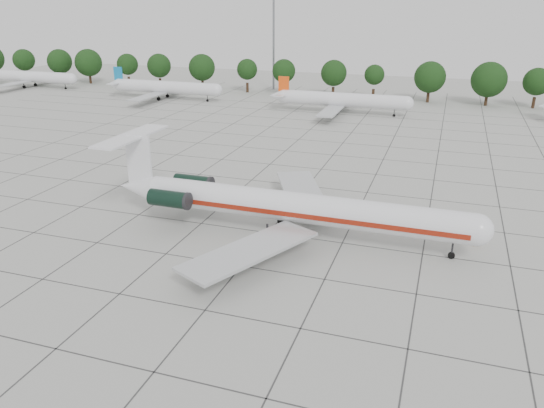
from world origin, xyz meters
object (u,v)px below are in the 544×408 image
object	(u,v)px
bg_airliner_a	(31,77)
floodlight_mast	(274,35)
ground_crew	(476,238)
main_airliner	(280,205)
bg_airliner_c	(342,100)
bg_airliner_b	(165,87)

from	to	relation	value
bg_airliner_a	floodlight_mast	world-z (taller)	floodlight_mast
bg_airliner_a	ground_crew	bearing A→B (deg)	-30.86
main_airliner	floodlight_mast	xyz separation A→B (m)	(-31.26, 91.93, 10.93)
bg_airliner_c	ground_crew	bearing A→B (deg)	-66.85
bg_airliner_b	bg_airliner_c	size ratio (longest dim) A/B	1.00
bg_airliner_a	bg_airliner_c	world-z (taller)	same
main_airliner	bg_airliner_b	bearing A→B (deg)	127.68
bg_airliner_c	bg_airliner_a	bearing A→B (deg)	174.82
bg_airliner_c	main_airliner	bearing A→B (deg)	-84.09
bg_airliner_c	floodlight_mast	xyz separation A→B (m)	(-24.52, 26.76, 11.37)
bg_airliner_a	bg_airliner_c	bearing A→B (deg)	-5.18
floodlight_mast	main_airliner	bearing A→B (deg)	-71.22
main_airliner	floodlight_mast	world-z (taller)	floodlight_mast
ground_crew	bg_airliner_a	xyz separation A→B (m)	(-116.91, 69.87, 1.99)
bg_airliner_a	bg_airliner_b	xyz separation A→B (m)	(45.40, -4.80, 0.00)
main_airliner	floodlight_mast	size ratio (longest dim) A/B	1.59
main_airliner	bg_airliner_c	world-z (taller)	main_airliner
bg_airliner_a	main_airliner	bearing A→B (deg)	-37.03
bg_airliner_a	floodlight_mast	distance (m)	69.52
bg_airliner_b	floodlight_mast	bearing A→B (deg)	48.54
bg_airliner_b	floodlight_mast	distance (m)	33.17
main_airliner	bg_airliner_a	xyz separation A→B (m)	(-97.29, 73.39, -0.44)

